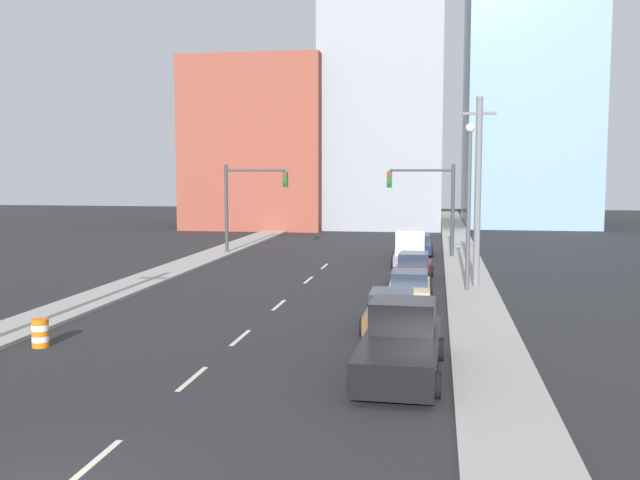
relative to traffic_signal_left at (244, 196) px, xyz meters
The scene contains 22 objects.
sidewalk_left 8.90m from the traffic_signal_left, 104.03° to the left, with size 2.43×90.11×0.14m.
sidewalk_right 17.39m from the traffic_signal_left, 27.09° to the left, with size 2.43×90.11×0.14m.
lane_stripe_at_2m 36.19m from the traffic_signal_left, 79.47° to the right, with size 0.16×2.40×0.01m, color beige.
lane_stripe_at_8m 30.46m from the traffic_signal_left, 77.43° to the right, with size 0.16×2.40×0.01m, color beige.
lane_stripe_at_13m 25.63m from the traffic_signal_left, 74.95° to the right, with size 0.16×2.40×0.01m, color beige.
lane_stripe_at_19m 19.81m from the traffic_signal_left, 70.19° to the right, with size 0.16×2.40×0.01m, color beige.
lane_stripe_at_26m 13.40m from the traffic_signal_left, 59.02° to the right, with size 0.16×2.40×0.01m, color beige.
lane_stripe_at_32m 9.43m from the traffic_signal_left, 39.36° to the right, with size 0.16×2.40×0.01m, color beige.
building_brick_left 26.55m from the traffic_signal_left, 100.30° to the left, with size 14.00×16.00×16.97m.
building_office_center 32.70m from the traffic_signal_left, 75.40° to the left, with size 12.00×20.00×30.41m.
building_glass_right 42.61m from the traffic_signal_left, 55.94° to the left, with size 13.00×20.00×33.08m.
traffic_signal_left is the anchor object (origin of this frame).
traffic_signal_right 13.11m from the traffic_signal_left, ahead, with size 4.53×0.35×6.29m.
utility_pole_right_mid 19.82m from the traffic_signal_left, 39.38° to the right, with size 1.60×0.32×9.43m.
traffic_barrel 27.04m from the traffic_signal_left, 89.29° to the right, with size 0.56×0.56×0.95m.
street_lamp 20.19m from the traffic_signal_left, 42.66° to the right, with size 0.44×0.44×8.10m.
pickup_truck_black 30.79m from the traffic_signal_left, 66.17° to the right, with size 2.54×6.12×2.04m.
sedan_brown 25.22m from the traffic_signal_left, 62.00° to the right, with size 2.06×4.51×1.41m.
sedan_tan 20.63m from the traffic_signal_left, 53.22° to the right, with size 2.17×4.73×1.36m.
sedan_maroon 16.09m from the traffic_signal_left, 39.42° to the right, with size 2.13×4.77×1.47m.
box_truck_gray 12.73m from the traffic_signal_left, 18.39° to the right, with size 2.36×5.37×2.25m.
sedan_navy 12.71m from the traffic_signal_left, ahead, with size 2.13×4.66×1.41m.
Camera 1 is at (6.77, -10.97, 5.89)m, focal length 40.00 mm.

